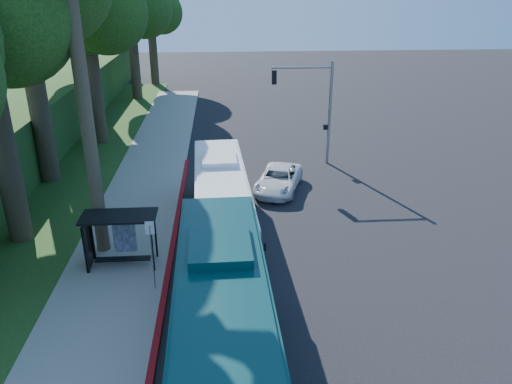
{
  "coord_description": "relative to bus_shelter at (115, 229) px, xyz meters",
  "views": [
    {
      "loc": [
        -2.48,
        -22.59,
        11.79
      ],
      "look_at": [
        -0.82,
        1.0,
        1.75
      ],
      "focal_mm": 35.0,
      "sensor_mm": 36.0,
      "label": 1
    }
  ],
  "objects": [
    {
      "name": "teal_bus",
      "position": [
        4.65,
        -7.47,
        0.16
      ],
      "size": [
        3.16,
        13.54,
        4.02
      ],
      "rotation": [
        0.0,
        0.0,
        0.02
      ],
      "color": "#093435",
      "rests_on": "ground"
    },
    {
      "name": "pickup",
      "position": [
        8.12,
        8.22,
        -1.12
      ],
      "size": [
        3.73,
        5.44,
        1.38
      ],
      "primitive_type": "imported",
      "rotation": [
        0.0,
        0.0,
        -0.32
      ],
      "color": "white",
      "rests_on": "ground"
    },
    {
      "name": "white_bus",
      "position": [
        4.65,
        2.78,
        -0.09
      ],
      "size": [
        3.0,
        11.91,
        3.52
      ],
      "rotation": [
        0.0,
        0.0,
        0.04
      ],
      "color": "white",
      "rests_on": "ground"
    },
    {
      "name": "tree_4",
      "position": [
        -4.14,
        34.84,
        7.92
      ],
      "size": [
        8.4,
        8.0,
        14.14
      ],
      "color": "#382B1E",
      "rests_on": "ground"
    },
    {
      "name": "grass_verge",
      "position": [
        -5.74,
        7.86,
        -1.78
      ],
      "size": [
        8.0,
        70.0,
        0.06
      ],
      "primitive_type": "cube",
      "color": "#234719",
      "rests_on": "ground"
    },
    {
      "name": "stop_sign_pole",
      "position": [
        1.86,
        -2.14,
        0.28
      ],
      "size": [
        0.35,
        0.06,
        3.17
      ],
      "color": "gray",
      "rests_on": "ground"
    },
    {
      "name": "traffic_signal_pole",
      "position": [
        11.04,
        12.86,
        2.62
      ],
      "size": [
        4.1,
        0.3,
        7.0
      ],
      "color": "gray",
      "rests_on": "ground"
    },
    {
      "name": "tree_5",
      "position": [
        -3.16,
        42.84,
        7.16
      ],
      "size": [
        7.35,
        7.0,
        12.86
      ],
      "color": "#382B1E",
      "rests_on": "ground"
    },
    {
      "name": "sidewalk",
      "position": [
        -0.04,
        2.86,
        -1.75
      ],
      "size": [
        4.5,
        70.0,
        0.12
      ],
      "primitive_type": "cube",
      "color": "gray",
      "rests_on": "ground"
    },
    {
      "name": "bus_shelter",
      "position": [
        0.0,
        0.0,
        0.0
      ],
      "size": [
        3.2,
        1.51,
        2.55
      ],
      "color": "black",
      "rests_on": "ground"
    },
    {
      "name": "red_curb",
      "position": [
        2.26,
        -1.14,
        -1.74
      ],
      "size": [
        0.25,
        30.0,
        0.13
      ],
      "primitive_type": "cube",
      "color": "maroon",
      "rests_on": "ground"
    },
    {
      "name": "tree_2",
      "position": [
        -4.64,
        18.84,
        8.67
      ],
      "size": [
        8.82,
        8.4,
        15.12
      ],
      "color": "#382B1E",
      "rests_on": "ground"
    },
    {
      "name": "ground",
      "position": [
        7.26,
        2.86,
        -1.81
      ],
      "size": [
        140.0,
        140.0,
        0.0
      ],
      "primitive_type": "plane",
      "color": "black",
      "rests_on": "ground"
    }
  ]
}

